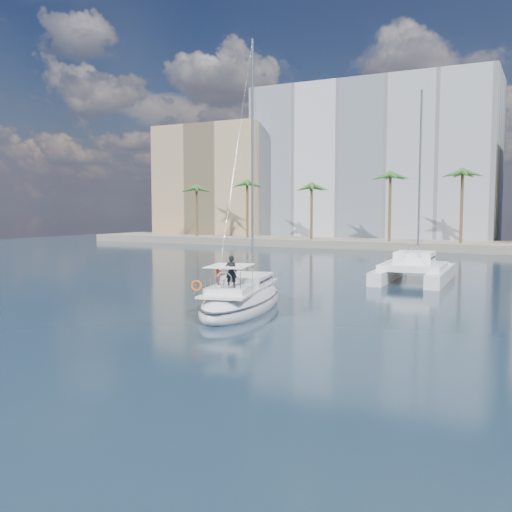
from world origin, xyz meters
The scene contains 9 objects.
ground centered at (0.00, 0.00, 0.00)m, with size 160.00×160.00×0.00m, color black.
quay centered at (0.00, 61.00, 0.60)m, with size 120.00×14.00×1.20m, color gray.
building_modern centered at (-12.00, 73.00, 14.00)m, with size 42.00×16.00×28.00m, color silver.
building_tan_left centered at (-42.00, 69.00, 11.00)m, with size 22.00×14.00×22.00m, color tan.
palm_left centered at (-34.00, 57.00, 10.28)m, with size 3.60×3.60×12.30m.
palm_centre centered at (0.00, 57.00, 10.28)m, with size 3.60×3.60×12.30m.
main_sloop centered at (-0.35, 2.60, 0.54)m, with size 6.41×12.64×17.94m.
catamaran centered at (6.33, 21.16, 1.13)m, with size 6.06×11.41×16.41m.
seagull centered at (0.73, 4.86, 0.91)m, with size 1.00×0.43×0.18m.
Camera 1 is at (16.52, -28.24, 6.24)m, focal length 40.00 mm.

